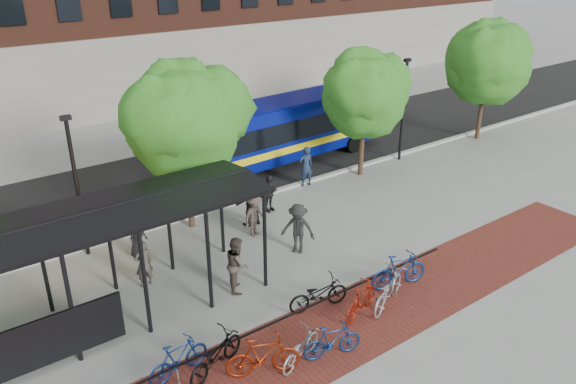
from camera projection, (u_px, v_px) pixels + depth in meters
ground at (304, 237)px, 21.28m from camera, size 160.00×160.00×0.00m
asphalt_street at (202, 172)px, 27.15m from camera, size 160.00×8.00×0.01m
curb at (247, 199)px, 24.19m from camera, size 160.00×0.25×0.12m
brick_strip at (354, 322)px, 16.53m from camera, size 24.00×3.00×0.01m
bike_rack_rail at (300, 323)px, 16.49m from camera, size 12.00×0.05×0.95m
bus_shelter at (80, 232)px, 15.30m from camera, size 10.60×3.07×3.60m
tree_b at (185, 116)px, 20.34m from camera, size 5.15×4.20×6.47m
tree_c at (365, 91)px, 25.37m from camera, size 4.66×3.80×5.92m
tree_d at (488, 59)px, 30.07m from camera, size 5.39×4.40×6.55m
lamp_post_left at (76, 183)px, 19.01m from camera, size 0.35×0.20×5.12m
lamp_post_right at (403, 107)px, 27.66m from camera, size 0.35×0.20×5.12m
bus at (283, 127)px, 27.74m from camera, size 11.86×3.23×3.17m
bike_3 at (178, 359)px, 14.30m from camera, size 1.83×0.73×1.07m
bike_4 at (215, 355)px, 14.45m from camera, size 2.12×1.36×1.05m
bike_5 at (263, 356)px, 14.31m from camera, size 2.00×1.28×1.17m
bike_6 at (301, 348)px, 14.81m from camera, size 1.79×1.13×0.89m
bike_7 at (332, 341)px, 14.98m from camera, size 1.74×0.92×1.01m
bike_8 at (318, 294)px, 16.96m from camera, size 2.04×1.06×1.02m
bike_9 at (361, 299)px, 16.67m from camera, size 1.82×1.02×1.06m
bike_10 at (388, 290)px, 17.09m from camera, size 2.23×1.51×1.11m
bike_11 at (399, 270)px, 18.00m from camera, size 2.08×1.04×1.20m
pedestrian_0 at (137, 236)px, 19.70m from camera, size 0.93×0.83×1.59m
pedestrian_1 at (144, 264)px, 17.96m from camera, size 0.61×0.41×1.63m
pedestrian_3 at (255, 215)px, 21.06m from camera, size 1.21×0.91×1.66m
pedestrian_4 at (269, 193)px, 22.99m from camera, size 0.97×0.50×1.58m
pedestrian_5 at (252, 202)px, 21.83m from camera, size 1.81×0.75×1.90m
pedestrian_7 at (306, 166)px, 25.34m from camera, size 0.75×0.56×1.88m
pedestrian_8 at (237, 264)px, 17.73m from camera, size 1.05×1.13×1.86m
pedestrian_9 at (298, 229)px, 19.87m from camera, size 1.31×1.39×1.89m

